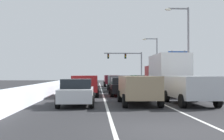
% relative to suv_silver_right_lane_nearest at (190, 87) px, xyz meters
% --- Properties ---
extents(ground_plane, '(123.05, 123.05, 0.00)m').
position_rel_suv_silver_right_lane_nearest_xyz_m(ground_plane, '(-3.21, 11.34, -1.02)').
color(ground_plane, '#28282B').
extents(lane_stripe_between_right_lane_and_center_lane, '(0.14, 52.06, 0.01)m').
position_rel_suv_silver_right_lane_nearest_xyz_m(lane_stripe_between_right_lane_and_center_lane, '(-1.51, 16.07, -1.01)').
color(lane_stripe_between_right_lane_and_center_lane, silver).
rests_on(lane_stripe_between_right_lane_and_center_lane, ground).
extents(lane_stripe_between_center_lane_and_left_lane, '(0.14, 52.06, 0.01)m').
position_rel_suv_silver_right_lane_nearest_xyz_m(lane_stripe_between_center_lane_and_left_lane, '(-4.91, 16.07, -1.01)').
color(lane_stripe_between_center_lane_and_left_lane, silver).
rests_on(lane_stripe_between_center_lane_and_left_lane, ground).
extents(snow_bank_right_shoulder, '(2.13, 52.06, 0.76)m').
position_rel_suv_silver_right_lane_nearest_xyz_m(snow_bank_right_shoulder, '(3.79, 16.07, -0.64)').
color(snow_bank_right_shoulder, silver).
rests_on(snow_bank_right_shoulder, ground).
extents(snow_bank_left_shoulder, '(2.05, 52.06, 0.86)m').
position_rel_suv_silver_right_lane_nearest_xyz_m(snow_bank_left_shoulder, '(-10.21, 16.07, -0.59)').
color(snow_bank_left_shoulder, silver).
rests_on(snow_bank_left_shoulder, ground).
extents(suv_silver_right_lane_nearest, '(2.16, 4.90, 1.67)m').
position_rel_suv_silver_right_lane_nearest_xyz_m(suv_silver_right_lane_nearest, '(0.00, 0.00, 0.00)').
color(suv_silver_right_lane_nearest, '#B7BABF').
rests_on(suv_silver_right_lane_nearest, ground).
extents(box_truck_right_lane_second, '(2.53, 7.20, 3.36)m').
position_rel_suv_silver_right_lane_nearest_xyz_m(box_truck_right_lane_second, '(0.36, 7.21, 0.88)').
color(box_truck_right_lane_second, maroon).
rests_on(box_truck_right_lane_second, ground).
extents(suv_charcoal_right_lane_third, '(2.16, 4.90, 1.67)m').
position_rel_suv_silver_right_lane_nearest_xyz_m(suv_charcoal_right_lane_third, '(0.40, 15.84, 0.00)').
color(suv_charcoal_right_lane_third, '#38383D').
rests_on(suv_charcoal_right_lane_third, ground).
extents(suv_green_right_lane_fourth, '(2.16, 4.90, 1.67)m').
position_rel_suv_silver_right_lane_nearest_xyz_m(suv_green_right_lane_fourth, '(0.44, 23.14, 0.00)').
color(suv_green_right_lane_fourth, '#1E5633').
rests_on(suv_green_right_lane_fourth, ground).
extents(sedan_white_right_lane_fifth, '(2.00, 4.50, 1.51)m').
position_rel_suv_silver_right_lane_nearest_xyz_m(sedan_white_right_lane_fifth, '(0.06, 29.98, -0.25)').
color(sedan_white_right_lane_fifth, silver).
rests_on(sedan_white_right_lane_fifth, ground).
extents(suv_tan_center_lane_nearest, '(2.16, 4.90, 1.67)m').
position_rel_suv_silver_right_lane_nearest_xyz_m(suv_tan_center_lane_nearest, '(-3.01, 0.20, 0.00)').
color(suv_tan_center_lane_nearest, '#937F60').
rests_on(suv_tan_center_lane_nearest, ground).
extents(sedan_black_center_lane_second, '(2.00, 4.50, 1.51)m').
position_rel_suv_silver_right_lane_nearest_xyz_m(sedan_black_center_lane_second, '(-3.39, 7.33, -0.25)').
color(sedan_black_center_lane_second, black).
rests_on(sedan_black_center_lane_second, ground).
extents(suv_gray_center_lane_third, '(2.16, 4.90, 1.67)m').
position_rel_suv_silver_right_lane_nearest_xyz_m(suv_gray_center_lane_third, '(-3.21, 13.56, 0.00)').
color(suv_gray_center_lane_third, slate).
rests_on(suv_gray_center_lane_third, ground).
extents(sedan_navy_center_lane_fourth, '(2.00, 4.50, 1.51)m').
position_rel_suv_silver_right_lane_nearest_xyz_m(sedan_navy_center_lane_fourth, '(-2.96, 19.42, -0.25)').
color(sedan_navy_center_lane_fourth, navy).
rests_on(sedan_navy_center_lane_fourth, ground).
extents(suv_maroon_center_lane_fifth, '(2.16, 4.90, 1.67)m').
position_rel_suv_silver_right_lane_nearest_xyz_m(suv_maroon_center_lane_fifth, '(-3.33, 25.62, 0.00)').
color(suv_maroon_center_lane_fifth, maroon).
rests_on(suv_maroon_center_lane_fifth, ground).
extents(sedan_silver_left_lane_nearest, '(2.00, 4.50, 1.51)m').
position_rel_suv_silver_right_lane_nearest_xyz_m(sedan_silver_left_lane_nearest, '(-6.59, 0.00, -0.25)').
color(sedan_silver_left_lane_nearest, '#B7BABF').
rests_on(sedan_silver_left_lane_nearest, ground).
extents(suv_red_left_lane_second, '(2.16, 4.90, 1.67)m').
position_rel_suv_silver_right_lane_nearest_xyz_m(suv_red_left_lane_second, '(-6.37, 7.02, 0.00)').
color(suv_red_left_lane_second, maroon).
rests_on(suv_red_left_lane_second, ground).
extents(sedan_charcoal_left_lane_third, '(2.00, 4.50, 1.51)m').
position_rel_suv_silver_right_lane_nearest_xyz_m(sedan_charcoal_left_lane_third, '(-6.49, 12.76, -0.25)').
color(sedan_charcoal_left_lane_third, '#38383D').
rests_on(sedan_charcoal_left_lane_third, ground).
extents(sedan_green_left_lane_fourth, '(2.00, 4.50, 1.51)m').
position_rel_suv_silver_right_lane_nearest_xyz_m(sedan_green_left_lane_fourth, '(-6.48, 19.55, -0.25)').
color(sedan_green_left_lane_fourth, '#1E5633').
rests_on(sedan_green_left_lane_fourth, ground).
extents(suv_white_left_lane_fifth, '(2.16, 4.90, 1.67)m').
position_rel_suv_silver_right_lane_nearest_xyz_m(suv_white_left_lane_fifth, '(-6.41, 26.07, 0.00)').
color(suv_white_left_lane_fifth, silver).
rests_on(suv_white_left_lane_fifth, ground).
extents(traffic_light_gantry, '(7.54, 0.47, 6.20)m').
position_rel_suv_silver_right_lane_nearest_xyz_m(traffic_light_gantry, '(1.06, 39.72, 3.48)').
color(traffic_light_gantry, slate).
rests_on(traffic_light_gantry, ground).
extents(street_lamp_right_near, '(2.66, 0.36, 9.00)m').
position_rel_suv_silver_right_lane_nearest_xyz_m(street_lamp_right_near, '(4.05, 13.70, 4.31)').
color(street_lamp_right_near, gray).
rests_on(street_lamp_right_near, ground).
extents(street_lamp_right_mid, '(2.66, 0.36, 8.10)m').
position_rel_suv_silver_right_lane_nearest_xyz_m(street_lamp_right_mid, '(4.63, 32.63, 3.84)').
color(street_lamp_right_mid, gray).
rests_on(street_lamp_right_mid, ground).
extents(roadside_sign_right, '(3.20, 0.16, 5.50)m').
position_rel_suv_silver_right_lane_nearest_xyz_m(roadside_sign_right, '(7.27, 27.50, 3.00)').
color(roadside_sign_right, '#59595B').
rests_on(roadside_sign_right, ground).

